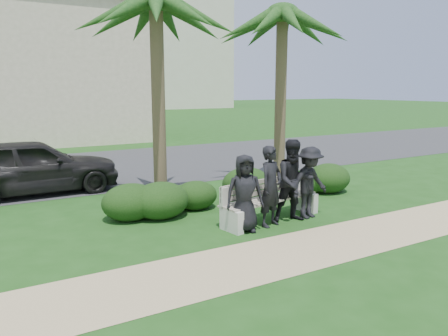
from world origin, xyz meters
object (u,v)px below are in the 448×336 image
(park_bench, at_px, (271,203))
(palm_left, at_px, (156,3))
(man_c, at_px, (294,181))
(palm_right, at_px, (282,16))
(man_a, at_px, (244,193))
(man_b, at_px, (271,186))
(man_d, at_px, (309,183))
(car_a, at_px, (32,166))

(park_bench, height_order, palm_left, palm_left)
(park_bench, distance_m, palm_left, 5.21)
(man_c, bearing_deg, palm_right, 72.96)
(man_c, bearing_deg, park_bench, 158.68)
(man_a, xyz_separation_m, man_b, (0.65, 0.02, 0.06))
(man_d, relative_size, car_a, 0.36)
(man_b, height_order, man_c, man_c)
(palm_right, bearing_deg, man_c, -122.22)
(man_a, xyz_separation_m, man_d, (1.70, 0.07, 0.01))
(park_bench, bearing_deg, man_c, -46.21)
(palm_left, distance_m, car_a, 5.34)
(palm_right, bearing_deg, man_a, -136.00)
(car_a, bearing_deg, man_c, -140.35)
(palm_right, relative_size, car_a, 1.30)
(man_c, height_order, man_d, man_c)
(man_b, relative_size, palm_left, 0.29)
(palm_right, bearing_deg, palm_left, -177.50)
(man_b, bearing_deg, man_d, -16.56)
(car_a, bearing_deg, park_bench, -141.34)
(man_a, distance_m, man_b, 0.65)
(palm_left, height_order, car_a, palm_left)
(palm_right, bearing_deg, man_b, -129.60)
(man_a, relative_size, man_c, 0.88)
(park_bench, xyz_separation_m, man_a, (-0.88, -0.33, 0.38))
(park_bench, height_order, man_b, man_b)
(man_b, xyz_separation_m, man_c, (0.61, 0.03, 0.04))
(man_c, distance_m, man_d, 0.45)
(man_a, bearing_deg, palm_left, 119.19)
(man_c, xyz_separation_m, palm_left, (-1.85, 2.82, 3.82))
(man_c, xyz_separation_m, man_d, (0.44, 0.02, -0.09))
(man_c, bearing_deg, man_d, 17.64)
(man_b, distance_m, man_d, 1.05)
(park_bench, distance_m, man_d, 0.95)
(car_a, bearing_deg, man_d, -137.56)
(man_d, bearing_deg, man_a, 174.13)
(park_bench, bearing_deg, palm_right, 40.38)
(man_b, relative_size, car_a, 0.38)
(man_c, bearing_deg, car_a, 144.95)
(park_bench, distance_m, man_a, 1.01)
(man_b, bearing_deg, man_a, 162.59)
(man_b, distance_m, palm_right, 5.51)
(man_c, bearing_deg, man_b, -162.09)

